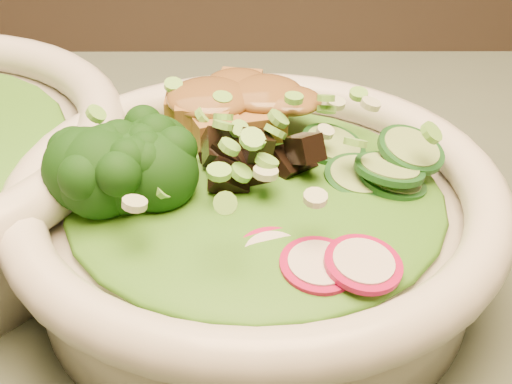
{
  "coord_description": "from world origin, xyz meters",
  "views": [
    {
      "loc": [
        -0.21,
        -0.29,
        1.03
      ],
      "look_at": [
        -0.21,
        0.05,
        0.81
      ],
      "focal_mm": 50.0,
      "sensor_mm": 36.0,
      "label": 1
    }
  ],
  "objects": [
    {
      "name": "salad_bowl",
      "position": [
        -0.21,
        0.05,
        0.79
      ],
      "size": [
        0.28,
        0.28,
        0.08
      ],
      "rotation": [
        0.0,
        0.0,
        0.33
      ],
      "color": "beige",
      "rests_on": "dining_table"
    },
    {
      "name": "lettuce_bed",
      "position": [
        -0.21,
        0.05,
        0.81
      ],
      "size": [
        0.21,
        0.21,
        0.02
      ],
      "primitive_type": "ellipsoid",
      "color": "#256314",
      "rests_on": "salad_bowl"
    },
    {
      "name": "broccoli_florets",
      "position": [
        -0.27,
        0.03,
        0.83
      ],
      "size": [
        0.1,
        0.1,
        0.05
      ],
      "primitive_type": null,
      "rotation": [
        0.0,
        0.0,
        0.33
      ],
      "color": "black",
      "rests_on": "salad_bowl"
    },
    {
      "name": "radish_slices",
      "position": [
        -0.19,
        -0.02,
        0.82
      ],
      "size": [
        0.12,
        0.08,
        0.02
      ],
      "primitive_type": null,
      "rotation": [
        0.0,
        0.0,
        0.33
      ],
      "color": "#9F0C3E",
      "rests_on": "salad_bowl"
    },
    {
      "name": "cucumber_slices",
      "position": [
        -0.14,
        0.06,
        0.82
      ],
      "size": [
        0.09,
        0.09,
        0.04
      ],
      "primitive_type": null,
      "rotation": [
        0.0,
        0.0,
        0.33
      ],
      "color": "#8AB061",
      "rests_on": "salad_bowl"
    },
    {
      "name": "mushroom_heap",
      "position": [
        -0.21,
        0.06,
        0.83
      ],
      "size": [
        0.09,
        0.09,
        0.04
      ],
      "primitive_type": null,
      "rotation": [
        0.0,
        0.0,
        0.33
      ],
      "color": "black",
      "rests_on": "salad_bowl"
    },
    {
      "name": "tofu_cubes",
      "position": [
        -0.22,
        0.11,
        0.82
      ],
      "size": [
        0.11,
        0.09,
        0.04
      ],
      "primitive_type": null,
      "rotation": [
        0.0,
        0.0,
        0.33
      ],
      "color": "brown",
      "rests_on": "salad_bowl"
    },
    {
      "name": "peanut_sauce",
      "position": [
        -0.22,
        0.11,
        0.84
      ],
      "size": [
        0.07,
        0.06,
        0.02
      ],
      "primitive_type": "ellipsoid",
      "color": "brown",
      "rests_on": "tofu_cubes"
    },
    {
      "name": "scallion_garnish",
      "position": [
        -0.21,
        0.05,
        0.84
      ],
      "size": [
        0.2,
        0.2,
        0.02
      ],
      "primitive_type": null,
      "color": "#6CBA41",
      "rests_on": "salad_bowl"
    }
  ]
}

